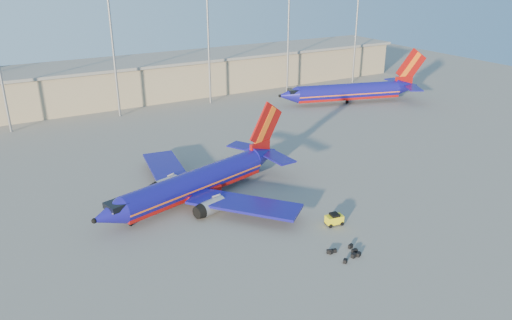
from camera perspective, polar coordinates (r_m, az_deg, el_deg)
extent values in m
plane|color=slate|center=(65.58, -0.09, -4.39)|extent=(220.00, 220.00, 0.00)
cube|color=gray|center=(118.58, -9.98, 9.33)|extent=(120.00, 15.00, 8.00)
cube|color=slate|center=(117.77, -10.11, 11.32)|extent=(122.00, 16.00, 0.60)
cylinder|color=gray|center=(101.18, -16.05, 12.48)|extent=(0.44, 0.44, 28.00)
cylinder|color=gray|center=(107.73, -5.46, 13.73)|extent=(0.44, 0.44, 28.00)
cylinder|color=gray|center=(117.36, 3.73, 14.43)|extent=(0.44, 0.44, 28.00)
cylinder|color=gray|center=(129.38, 11.40, 14.75)|extent=(0.44, 0.44, 28.00)
cylinder|color=navy|center=(64.75, -7.05, -2.59)|extent=(21.32, 8.99, 3.27)
cube|color=#990F0C|center=(65.10, -7.02, -3.27)|extent=(21.15, 8.40, 1.15)
cube|color=orange|center=(64.84, -7.04, -2.77)|extent=(21.33, 9.03, 0.19)
cone|color=navy|center=(58.65, -16.58, -6.12)|extent=(4.47, 4.17, 3.27)
cube|color=black|center=(58.75, -15.70, -5.04)|extent=(2.67, 2.80, 0.71)
cone|color=navy|center=(72.69, 0.84, 0.63)|extent=(5.32, 4.41, 3.27)
cube|color=#990F0C|center=(71.79, 0.46, 1.37)|extent=(3.71, 1.49, 1.95)
cube|color=#990F0C|center=(71.62, 1.15, 3.94)|extent=(6.32, 2.06, 7.06)
cube|color=orange|center=(71.50, 1.06, 3.91)|extent=(4.26, 1.55, 5.54)
cube|color=navy|center=(74.25, -1.03, 1.49)|extent=(5.00, 6.25, 0.19)
cube|color=navy|center=(70.38, 2.42, 0.31)|extent=(3.04, 5.83, 0.19)
cube|color=navy|center=(71.54, -10.14, -1.04)|extent=(6.30, 14.20, 0.31)
cube|color=navy|center=(60.59, -1.36, -5.05)|extent=(12.20, 13.35, 0.31)
cube|color=#990F0C|center=(65.50, -6.70, -3.43)|extent=(6.05, 4.78, 0.88)
cylinder|color=gray|center=(68.12, -10.14, -2.77)|extent=(3.57, 2.66, 1.86)
cylinder|color=gray|center=(61.52, -5.04, -5.29)|extent=(3.57, 2.66, 1.86)
cylinder|color=gray|center=(60.69, -14.15, -6.90)|extent=(0.26, 0.26, 0.97)
cylinder|color=black|center=(60.78, -14.13, -7.06)|extent=(0.61, 0.37, 0.57)
cylinder|color=black|center=(67.98, -7.33, -3.25)|extent=(0.85, 0.67, 0.74)
cylinder|color=black|center=(64.76, -4.77, -4.47)|extent=(0.85, 0.67, 0.74)
cylinder|color=navy|center=(110.93, 10.44, 7.69)|extent=(23.09, 9.77, 3.55)
cube|color=#990F0C|center=(111.15, 10.41, 7.23)|extent=(22.91, 9.13, 1.25)
cube|color=orange|center=(110.99, 10.43, 7.57)|extent=(23.10, 9.81, 0.21)
cone|color=navy|center=(106.22, 3.70, 7.38)|extent=(4.85, 4.52, 3.55)
cube|color=black|center=(106.37, 4.36, 7.89)|extent=(2.90, 3.03, 0.77)
cone|color=navy|center=(117.18, 16.79, 8.04)|extent=(5.77, 4.79, 3.55)
cube|color=#990F0C|center=(116.52, 16.53, 8.65)|extent=(4.02, 1.62, 2.11)
cube|color=#990F0C|center=(116.53, 17.29, 10.26)|extent=(6.85, 2.24, 7.65)
cube|color=orange|center=(116.43, 17.21, 10.26)|extent=(4.61, 1.68, 6.00)
cube|color=navy|center=(119.62, 15.89, 8.67)|extent=(3.30, 6.32, 0.21)
cube|color=navy|center=(114.15, 17.46, 7.89)|extent=(5.42, 6.77, 0.21)
cylinder|color=black|center=(111.46, 10.37, 6.62)|extent=(0.83, 0.83, 0.86)
cube|color=#D4C912|center=(59.72, 8.93, -6.71)|extent=(2.14, 1.40, 0.95)
cube|color=black|center=(59.45, 8.96, -6.22)|extent=(1.09, 1.17, 0.33)
cylinder|color=black|center=(59.98, 8.02, -7.02)|extent=(0.51, 0.24, 0.49)
cylinder|color=black|center=(59.20, 8.52, -7.47)|extent=(0.51, 0.24, 0.49)
cylinder|color=black|center=(60.68, 9.28, -6.74)|extent=(0.51, 0.24, 0.49)
cylinder|color=black|center=(59.91, 9.79, -7.18)|extent=(0.51, 0.24, 0.49)
cube|color=black|center=(54.19, 11.10, -10.66)|extent=(0.64, 0.51, 0.46)
cube|color=black|center=(53.19, 10.16, -11.30)|extent=(0.61, 0.57, 0.41)
cube|color=black|center=(54.51, 11.66, -10.51)|extent=(0.65, 0.55, 0.43)
cube|color=black|center=(54.47, 8.57, -10.36)|extent=(0.61, 0.49, 0.35)
cube|color=black|center=(54.69, 8.88, -10.21)|extent=(0.65, 0.46, 0.40)
cube|color=black|center=(54.98, 11.19, -10.17)|extent=(0.64, 0.43, 0.44)
cube|color=black|center=(54.42, 8.38, -10.32)|extent=(0.66, 0.55, 0.45)
cube|color=black|center=(55.71, 10.76, -9.66)|extent=(0.62, 0.43, 0.46)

